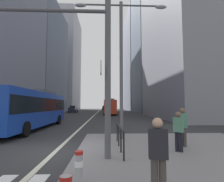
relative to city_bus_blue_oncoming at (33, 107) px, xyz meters
name	(u,v)px	position (x,y,z in m)	size (l,w,h in m)	color
ground_plane	(91,118)	(4.05, 12.34, -1.84)	(160.00, 160.00, 0.00)	#303033
median_island	(192,156)	(9.55, -8.66, -1.76)	(9.00, 10.00, 0.15)	gray
lane_centre_line	(95,115)	(4.05, 22.34, -1.83)	(0.20, 80.00, 0.01)	beige
office_tower_left_mid	(40,59)	(-11.95, 33.44, 13.03)	(10.72, 21.07, 29.73)	slate
office_tower_left_far	(63,63)	(-11.95, 60.93, 18.74)	(12.23, 22.63, 41.16)	#9E9EA3
office_tower_right_mid	(153,24)	(21.05, 35.93, 25.02)	(11.44, 16.52, 53.71)	slate
office_tower_right_far	(138,62)	(21.05, 60.52, 19.40)	(10.63, 24.15, 42.47)	slate
city_bus_blue_oncoming	(33,107)	(0.00, 0.00, 0.00)	(2.82, 12.01, 3.40)	#14389E
city_bus_red_receding	(110,106)	(7.34, 23.62, 0.00)	(2.78, 10.62, 3.40)	red
city_bus_red_distant	(109,106)	(7.62, 41.84, 0.00)	(2.89, 11.57, 3.40)	#198456
car_oncoming_mid	(73,109)	(-2.47, 33.32, -0.85)	(2.18, 4.34, 1.94)	#232838
car_receding_near	(104,108)	(6.11, 51.71, -0.85)	(2.08, 4.05, 1.94)	black
traffic_signal_gantry	(47,47)	(4.07, -9.08, 2.30)	(6.65, 0.65, 6.00)	#515156
street_lamp_post	(121,49)	(7.15, -5.49, 3.45)	(5.50, 0.32, 8.00)	#56565B
bollard_left	(79,166)	(5.59, -11.13, -1.25)	(0.20, 0.20, 0.78)	#99999E
pedestrian_railing	(120,133)	(6.85, -7.78, -0.99)	(0.06, 3.30, 0.98)	black
pedestrian_waiting	(179,130)	(9.22, -8.29, -0.81)	(0.45, 0.42, 1.60)	black
pedestrian_walking	(183,125)	(9.77, -7.44, -0.72)	(0.41, 0.29, 1.74)	#423D38
pedestrian_far	(158,153)	(7.30, -11.80, -0.80)	(0.42, 0.30, 1.61)	#423D38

